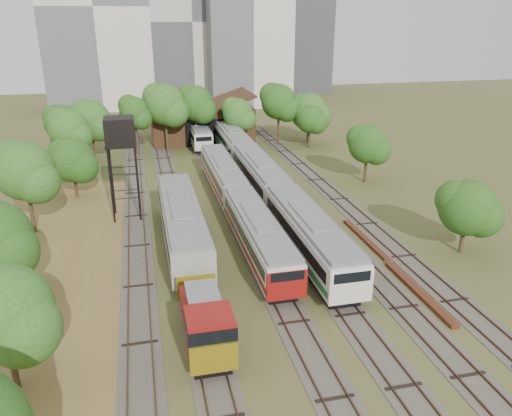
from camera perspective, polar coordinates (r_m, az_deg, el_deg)
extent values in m
plane|color=#475123|center=(32.21, 9.65, -15.46)|extent=(240.00, 240.00, 0.00)
cube|color=brown|center=(37.55, -22.59, -11.14)|extent=(14.00, 60.00, 0.04)
cube|color=#4C473D|center=(52.20, -13.53, -0.91)|extent=(2.60, 80.00, 0.06)
cube|color=#472D1E|center=(52.18, -14.32, -0.88)|extent=(0.08, 80.00, 0.14)
cube|color=#472D1E|center=(52.16, -12.75, -0.75)|extent=(0.08, 80.00, 0.14)
cube|color=#4C473D|center=(52.27, -9.16, -0.55)|extent=(2.60, 80.00, 0.06)
cube|color=#472D1E|center=(52.20, -9.95, -0.52)|extent=(0.08, 80.00, 0.14)
cube|color=#472D1E|center=(52.28, -8.38, -0.39)|extent=(0.08, 80.00, 0.14)
cube|color=#4C473D|center=(52.94, -2.68, -0.01)|extent=(2.60, 80.00, 0.06)
cube|color=#472D1E|center=(52.79, -3.45, 0.02)|extent=(0.08, 80.00, 0.14)
cube|color=#472D1E|center=(53.04, -1.92, 0.15)|extent=(0.08, 80.00, 0.14)
cube|color=#4C473D|center=(53.76, 1.51, 0.34)|extent=(2.60, 80.00, 0.06)
cube|color=#472D1E|center=(53.56, 0.77, 0.37)|extent=(0.08, 80.00, 0.14)
cube|color=#472D1E|center=(53.91, 2.25, 0.49)|extent=(0.08, 80.00, 0.14)
cube|color=#4C473D|center=(54.86, 5.55, 0.68)|extent=(2.60, 80.00, 0.06)
cube|color=#472D1E|center=(54.61, 4.84, 0.71)|extent=(0.08, 80.00, 0.14)
cube|color=#472D1E|center=(55.05, 6.27, 0.83)|extent=(0.08, 80.00, 0.14)
cube|color=#4C473D|center=(56.22, 9.42, 1.00)|extent=(2.60, 80.00, 0.06)
cube|color=#472D1E|center=(55.93, 8.75, 1.03)|extent=(0.08, 80.00, 0.14)
cube|color=#472D1E|center=(56.46, 10.10, 1.14)|extent=(0.08, 80.00, 0.14)
cube|color=black|center=(42.40, 0.24, -5.01)|extent=(2.13, 15.64, 0.78)
cube|color=silver|center=(41.73, 0.24, -3.04)|extent=(2.81, 17.00, 2.42)
cube|color=black|center=(41.61, 0.24, -2.67)|extent=(2.87, 15.64, 0.82)
cube|color=slate|center=(41.18, 0.24, -1.28)|extent=(2.59, 16.66, 0.35)
cube|color=maroon|center=(42.01, 0.24, -3.88)|extent=(2.87, 16.66, 0.44)
cube|color=maroon|center=(34.50, 3.55, -8.79)|extent=(2.85, 0.25, 2.18)
cube|color=black|center=(58.32, -3.78, 2.35)|extent=(2.13, 15.64, 0.78)
cube|color=silver|center=(57.83, -3.81, 3.86)|extent=(2.81, 17.00, 2.42)
cube|color=black|center=(57.75, -3.82, 4.13)|extent=(2.87, 15.64, 0.82)
cube|color=slate|center=(57.44, -3.85, 5.18)|extent=(2.59, 16.66, 0.35)
cube|color=maroon|center=(58.03, -3.80, 3.22)|extent=(2.87, 16.66, 0.44)
cube|color=black|center=(42.08, 6.06, -5.30)|extent=(2.34, 15.64, 0.85)
cube|color=silver|center=(41.34, 6.16, -3.11)|extent=(3.09, 17.00, 2.66)
cube|color=black|center=(41.21, 6.17, -2.71)|extent=(3.15, 15.64, 0.90)
cube|color=slate|center=(40.74, 6.24, -1.16)|extent=(2.84, 16.66, 0.38)
cube|color=#1B6E35|center=(41.65, 6.12, -4.05)|extent=(3.15, 16.66, 0.48)
cube|color=silver|center=(34.42, 10.79, -8.88)|extent=(3.13, 0.25, 2.39)
cube|color=black|center=(57.61, 0.41, 2.20)|extent=(2.34, 15.64, 0.85)
cube|color=silver|center=(57.07, 0.42, 3.87)|extent=(3.09, 17.00, 2.66)
cube|color=black|center=(56.98, 0.42, 4.18)|extent=(3.15, 15.64, 0.90)
cube|color=slate|center=(56.64, 0.42, 5.34)|extent=(2.84, 16.66, 0.38)
cube|color=#1B6E35|center=(57.30, 0.41, 3.16)|extent=(3.15, 16.66, 0.48)
cube|color=black|center=(74.03, -2.80, 6.45)|extent=(2.34, 15.64, 0.85)
cube|color=silver|center=(73.61, -2.83, 7.77)|extent=(3.09, 17.00, 2.66)
cube|color=black|center=(73.54, -2.83, 8.01)|extent=(3.15, 15.64, 0.90)
cube|color=slate|center=(73.28, -2.85, 8.93)|extent=(2.84, 16.66, 0.38)
cube|color=#1B6E35|center=(73.78, -2.82, 7.21)|extent=(3.15, 16.66, 0.48)
cube|color=black|center=(81.42, -6.68, 7.64)|extent=(2.05, 14.72, 0.75)
cube|color=silver|center=(81.09, -6.73, 8.69)|extent=(2.70, 16.00, 2.33)
cube|color=black|center=(81.03, -6.74, 8.89)|extent=(2.76, 14.72, 0.79)
cube|color=slate|center=(80.82, -6.77, 9.62)|extent=(2.49, 15.68, 0.34)
cube|color=#1B6E35|center=(81.23, -6.71, 8.24)|extent=(2.76, 15.68, 0.42)
cube|color=silver|center=(73.42, -5.96, 7.34)|extent=(2.74, 0.25, 2.10)
cube|color=black|center=(32.29, -5.85, -14.16)|extent=(2.17, 7.20, 0.89)
cube|color=maroon|center=(32.29, -6.13, -11.64)|extent=(2.47, 4.40, 1.48)
cube|color=maroon|center=(29.16, -5.27, -14.19)|extent=(2.67, 2.57, 2.67)
cube|color=black|center=(28.79, -5.31, -13.15)|extent=(2.71, 2.62, 0.89)
cube|color=gold|center=(28.46, -4.82, -16.79)|extent=(2.67, 0.20, 1.78)
cube|color=gold|center=(35.00, -6.81, -8.98)|extent=(2.67, 0.20, 1.78)
cube|color=slate|center=(30.76, -6.05, -9.87)|extent=(1.97, 3.60, 0.20)
cube|color=black|center=(44.44, -8.31, -3.90)|extent=(2.43, 16.56, 0.88)
cube|color=gray|center=(43.71, -8.43, -1.73)|extent=(3.20, 18.00, 2.76)
cube|color=black|center=(43.58, -8.45, -1.33)|extent=(3.26, 16.56, 0.94)
cube|color=slate|center=(43.13, -8.54, 0.20)|extent=(2.95, 17.64, 0.40)
cylinder|color=black|center=(49.93, -16.22, 2.33)|extent=(0.19, 0.19, 7.42)
cylinder|color=black|center=(49.84, -13.35, 2.57)|extent=(0.19, 0.19, 7.42)
cylinder|color=black|center=(52.32, -16.13, 3.18)|extent=(0.19, 0.19, 7.42)
cylinder|color=black|center=(52.23, -13.39, 3.41)|extent=(0.19, 0.19, 7.42)
cube|color=black|center=(50.05, -15.17, 7.03)|extent=(2.92, 2.92, 0.20)
cube|color=black|center=(49.76, -15.32, 8.54)|extent=(2.78, 2.78, 2.51)
cube|color=#5B2B1A|center=(38.91, 18.06, -9.09)|extent=(0.61, 9.22, 0.31)
cube|color=#5B2B1A|center=(46.42, 12.35, -3.47)|extent=(0.54, 8.71, 0.28)
cube|color=#371D14|center=(83.81, -6.30, 9.70)|extent=(16.00, 11.00, 5.50)
cube|color=#371D14|center=(82.85, -9.20, 11.78)|extent=(8.45, 11.55, 2.96)
cube|color=#371D14|center=(83.80, -3.62, 12.11)|extent=(8.45, 11.55, 2.96)
cube|color=black|center=(78.63, -5.77, 8.56)|extent=(6.40, 0.15, 4.12)
cylinder|color=#382616|center=(30.75, -26.10, -15.25)|extent=(0.36, 0.36, 3.76)
sphere|color=#1B5115|center=(29.24, -27.01, -10.59)|extent=(5.18, 5.18, 5.18)
cylinder|color=#382616|center=(39.57, -27.20, -7.08)|extent=(0.36, 0.36, 3.82)
cylinder|color=#382616|center=(50.80, -24.32, -0.05)|extent=(0.36, 0.36, 4.71)
sphere|color=#1B5115|center=(49.73, -24.94, 3.87)|extent=(5.39, 5.39, 5.39)
cylinder|color=#382616|center=(59.20, -19.95, 2.72)|extent=(0.36, 0.36, 3.39)
sphere|color=#1B5115|center=(58.49, -20.27, 5.16)|extent=(4.86, 4.86, 4.86)
cylinder|color=#382616|center=(68.80, -20.25, 5.61)|extent=(0.36, 0.36, 4.50)
sphere|color=#1B5115|center=(68.04, -20.62, 8.42)|extent=(5.08, 5.08, 5.08)
cylinder|color=#382616|center=(77.96, -21.00, 6.96)|extent=(0.36, 0.36, 3.84)
sphere|color=#1B5115|center=(77.36, -21.28, 9.08)|extent=(5.09, 5.09, 5.09)
cylinder|color=#382616|center=(73.45, -18.06, 6.83)|extent=(0.36, 0.36, 4.59)
sphere|color=#1B5115|center=(72.73, -18.38, 9.53)|extent=(5.34, 5.34, 5.34)
cylinder|color=#382616|center=(75.51, -13.47, 7.79)|extent=(0.36, 0.36, 4.95)
sphere|color=#1B5115|center=(74.77, -13.72, 10.64)|extent=(4.28, 4.28, 4.28)
cylinder|color=#382616|center=(76.69, -10.20, 8.44)|extent=(0.36, 0.36, 5.49)
sphere|color=#1B5115|center=(75.91, -10.40, 11.56)|extent=(5.99, 5.99, 5.99)
cylinder|color=#382616|center=(77.99, -6.79, 8.78)|extent=(0.36, 0.36, 5.37)
sphere|color=#1B5115|center=(77.23, -6.92, 11.80)|extent=(5.32, 5.32, 5.32)
cylinder|color=#382616|center=(76.44, -2.04, 8.27)|extent=(0.36, 0.36, 4.33)
sphere|color=#1B5115|center=(75.78, -2.07, 10.73)|extent=(4.52, 4.52, 4.52)
cylinder|color=#382616|center=(79.37, 2.56, 9.10)|extent=(0.36, 0.36, 5.32)
sphere|color=#1B5115|center=(78.63, 2.61, 12.03)|extent=(5.44, 5.44, 5.44)
cylinder|color=#382616|center=(80.41, 5.95, 8.70)|extent=(0.36, 0.36, 4.04)
sphere|color=#1B5115|center=(79.81, 6.04, 10.89)|extent=(5.83, 5.83, 5.83)
cylinder|color=#382616|center=(46.02, 22.56, -2.87)|extent=(0.36, 0.36, 3.24)
sphere|color=#1B5115|center=(45.14, 23.00, 0.04)|extent=(4.74, 4.74, 4.74)
cylinder|color=#382616|center=(62.35, 12.42, 4.56)|extent=(0.36, 0.36, 3.73)
sphere|color=#1B5115|center=(61.62, 12.63, 7.13)|extent=(4.60, 4.60, 4.60)
cylinder|color=#382616|center=(78.27, 6.10, 8.16)|extent=(0.36, 0.36, 3.52)
sphere|color=#1B5115|center=(77.72, 6.18, 10.12)|extent=(4.39, 4.39, 4.39)
cube|color=beige|center=(118.85, -17.90, 21.03)|extent=(22.00, 16.00, 42.00)
cube|color=#BCB6AB|center=(124.30, -7.78, 20.36)|extent=(20.00, 18.00, 36.00)
cube|color=#3D4044|center=(141.06, 5.62, 18.87)|extent=(12.00, 12.00, 28.00)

